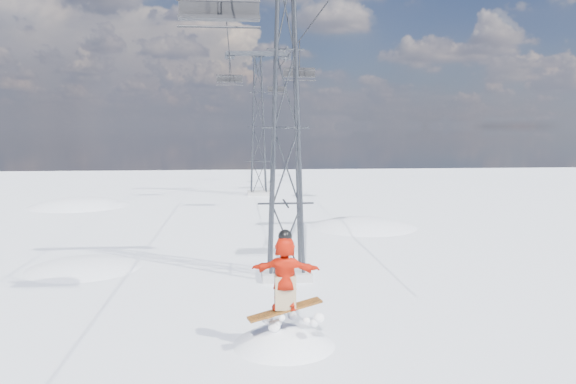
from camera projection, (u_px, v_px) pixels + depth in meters
name	position (u px, v px, depth m)	size (l,w,h in m)	color
ground	(282.00, 371.00, 12.80)	(120.00, 120.00, 0.00)	white
snow_terrain	(177.00, 374.00, 34.49)	(39.00, 37.00, 22.00)	white
lift_tower_near	(286.00, 129.00, 20.15)	(5.20, 1.80, 11.43)	#999999
lift_tower_far	(258.00, 127.00, 44.87)	(5.20, 1.80, 11.43)	#999999
haul_cables	(267.00, 30.00, 30.90)	(4.46, 51.00, 0.06)	black
lift_chair_near	(219.00, 10.00, 15.13)	(2.19, 0.63, 2.72)	black
lift_chair_mid	(299.00, 73.00, 35.01)	(2.02, 0.58, 2.50)	black
lift_chair_far	(230.00, 79.00, 40.79)	(1.91, 0.55, 2.37)	black
lift_chair_extra	(277.00, 90.00, 53.62)	(1.82, 0.52, 2.26)	black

